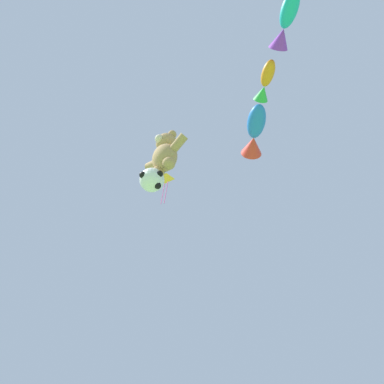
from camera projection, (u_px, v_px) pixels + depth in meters
name	position (u px, v px, depth m)	size (l,w,h in m)	color
teddy_bear_kite	(165.00, 153.00, 10.95)	(2.49, 1.10, 2.53)	tan
soccer_ball_kite	(152.00, 180.00, 10.13)	(1.08, 1.08, 1.00)	white
fish_kite_cobalt	(254.00, 134.00, 10.88)	(2.18, 2.27, 0.92)	blue
fish_kite_tangerine	(265.00, 84.00, 9.70)	(1.47, 1.37, 0.57)	orange
fish_kite_teal	(285.00, 24.00, 8.35)	(1.65, 1.53, 0.66)	#19ADB2
diamond_kite	(165.00, 181.00, 13.80)	(0.63, 0.79, 2.47)	yellow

